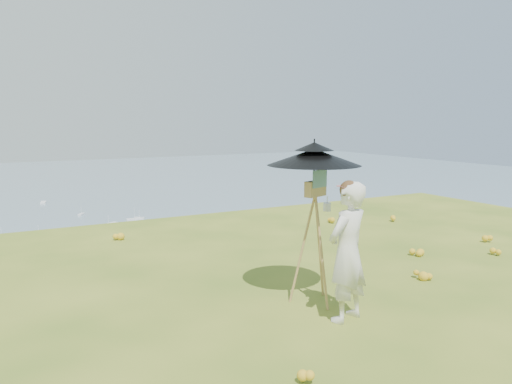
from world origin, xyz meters
TOP-DOWN VIEW (x-y plane):
  - ground at (0.00, 0.00)m, footprint 14.00×14.00m
  - shoreline_tier at (0.00, 75.00)m, footprint 170.00×28.00m
  - bay_water at (0.00, 240.00)m, footprint 700.00×700.00m
  - slope_trees at (0.00, 35.00)m, footprint 110.00×50.00m
  - harbor_town at (0.00, 75.00)m, footprint 110.00×22.00m
  - wildflowers at (0.00, 0.25)m, footprint 10.00×10.50m
  - painter at (-1.10, 0.49)m, footprint 0.65×0.52m
  - field_easel at (-1.10, 1.11)m, footprint 0.78×0.78m
  - sun_umbrella at (-1.10, 1.14)m, footprint 1.27×1.27m
  - painter_cap at (-1.10, 0.49)m, footprint 0.25×0.28m

SIDE VIEW (x-z plane):
  - shoreline_tier at x=0.00m, z-range -40.00..-32.00m
  - bay_water at x=0.00m, z-range -34.00..-34.00m
  - harbor_town at x=0.00m, z-range -32.00..-27.00m
  - slope_trees at x=0.00m, z-range -18.00..-12.00m
  - ground at x=0.00m, z-range 0.00..0.00m
  - wildflowers at x=0.00m, z-range 0.00..0.12m
  - painter at x=-1.10m, z-range 0.00..1.54m
  - field_easel at x=-1.10m, z-range 0.00..1.61m
  - painter_cap at x=-1.10m, z-range 1.45..1.55m
  - sun_umbrella at x=-1.10m, z-range 1.33..1.97m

